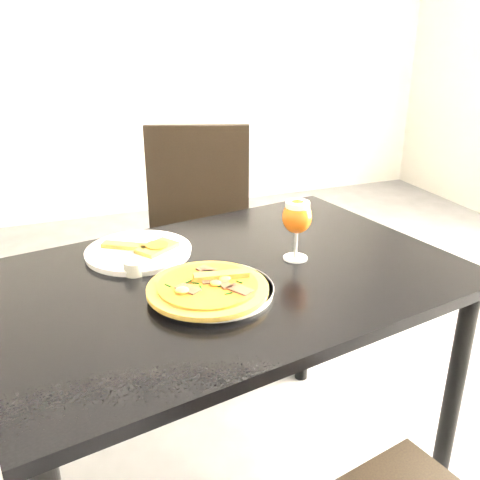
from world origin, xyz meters
name	(u,v)px	position (x,y,z in m)	size (l,w,h in m)	color
dining_table	(226,304)	(-0.16, 0.29, 0.66)	(1.32, 1.00, 0.75)	black
chair_far	(198,237)	(0.00, 1.07, 0.53)	(0.57, 0.57, 0.96)	black
plate_main	(214,290)	(-0.22, 0.20, 0.76)	(0.28, 0.28, 0.01)	white
pizza	(208,287)	(-0.24, 0.19, 0.77)	(0.29, 0.29, 0.03)	olive
plate_second	(139,252)	(-0.34, 0.49, 0.76)	(0.29, 0.29, 0.02)	white
crust_scraps	(147,247)	(-0.32, 0.49, 0.77)	(0.21, 0.15, 0.02)	olive
loose_crust	(186,271)	(-0.25, 0.33, 0.75)	(0.10, 0.02, 0.01)	olive
sauce_cup	(134,267)	(-0.37, 0.37, 0.77)	(0.05, 0.05, 0.04)	beige
beer_glass	(297,217)	(0.05, 0.31, 0.87)	(0.08, 0.08, 0.17)	#B8BDC1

